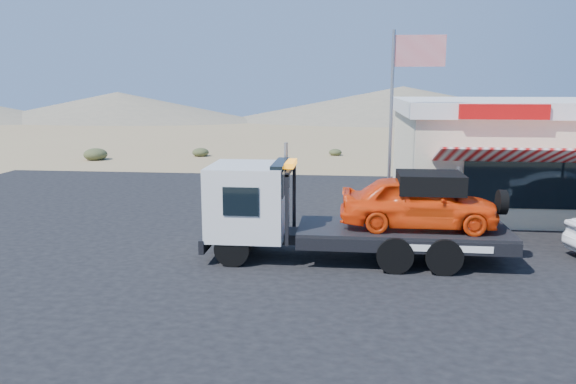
% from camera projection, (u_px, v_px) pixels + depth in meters
% --- Properties ---
extents(ground, '(120.00, 120.00, 0.00)m').
position_uv_depth(ground, '(201.00, 274.00, 13.43)').
color(ground, '#9A7F57').
rests_on(ground, ground).
extents(asphalt_lot, '(32.00, 24.00, 0.02)m').
position_uv_depth(asphalt_lot, '(296.00, 242.00, 16.15)').
color(asphalt_lot, black).
rests_on(asphalt_lot, ground).
extents(tow_truck, '(7.58, 2.25, 2.54)m').
position_uv_depth(tow_truck, '(348.00, 208.00, 14.29)').
color(tow_truck, black).
rests_on(tow_truck, asphalt_lot).
extents(jerky_store, '(10.40, 9.97, 3.90)m').
position_uv_depth(jerky_store, '(540.00, 152.00, 20.71)').
color(jerky_store, beige).
rests_on(jerky_store, asphalt_lot).
extents(flagpole, '(1.55, 0.10, 6.00)m').
position_uv_depth(flagpole, '(399.00, 108.00, 16.59)').
color(flagpole, '#99999E').
rests_on(flagpole, asphalt_lot).
extents(distant_hills, '(126.00, 48.00, 4.20)m').
position_uv_depth(distant_hills, '(239.00, 106.00, 67.93)').
color(distant_hills, '#726B59').
rests_on(distant_hills, ground).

